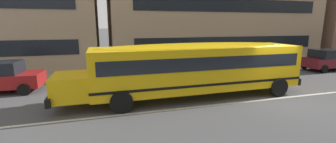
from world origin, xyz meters
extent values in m
plane|color=#4C4C4F|center=(0.00, 0.00, 0.00)|extent=(400.00, 400.00, 0.00)
cube|color=gray|center=(0.00, 7.62, 0.01)|extent=(120.00, 3.00, 0.01)
cube|color=silver|center=(0.00, 0.00, 0.00)|extent=(110.00, 0.16, 0.01)
cube|color=yellow|center=(-3.58, 1.40, 1.48)|extent=(10.17, 2.40, 2.03)
cube|color=yellow|center=(-9.39, 1.35, 0.97)|extent=(1.49, 1.95, 1.01)
cube|color=black|center=(-10.13, 1.35, 0.63)|extent=(0.21, 2.31, 0.33)
cube|color=black|center=(1.57, 1.45, 0.63)|extent=(0.21, 2.31, 0.33)
cube|color=black|center=(-3.58, 1.40, 1.84)|extent=(9.56, 2.43, 0.59)
cube|color=black|center=(-3.58, 1.40, 0.88)|extent=(10.19, 2.43, 0.11)
ellipsoid|color=yellow|center=(-3.58, 1.40, 2.49)|extent=(9.76, 2.21, 0.33)
cylinder|color=red|center=(-6.84, 2.69, 1.37)|extent=(0.41, 0.41, 0.03)
cylinder|color=black|center=(-7.42, 0.22, 0.46)|extent=(0.92, 0.27, 0.92)
cylinder|color=black|center=(-7.44, 2.52, 0.46)|extent=(0.92, 0.27, 0.92)
cylinder|color=black|center=(0.29, 0.29, 0.46)|extent=(0.92, 0.27, 0.92)
cylinder|color=black|center=(0.27, 2.59, 0.46)|extent=(0.92, 0.27, 0.92)
cube|color=maroon|center=(8.85, 4.77, 0.65)|extent=(3.95, 1.81, 0.70)
cube|color=black|center=(8.70, 4.77, 1.32)|extent=(2.24, 1.62, 0.64)
cylinder|color=black|center=(10.12, 5.66, 0.30)|extent=(0.60, 0.20, 0.60)
cylinder|color=black|center=(7.52, 5.58, 0.30)|extent=(0.60, 0.20, 0.60)
cylinder|color=black|center=(7.57, 3.88, 0.30)|extent=(0.60, 0.20, 0.60)
cube|color=maroon|center=(-13.26, 4.84, 0.65)|extent=(3.98, 1.88, 0.70)
cylinder|color=black|center=(-11.92, 5.63, 0.30)|extent=(0.61, 0.21, 0.60)
cylinder|color=black|center=(-12.00, 3.93, 0.30)|extent=(0.61, 0.21, 0.60)
cube|color=black|center=(2.90, 9.10, 1.92)|extent=(17.16, 0.04, 1.10)
cube|color=black|center=(2.90, 9.10, 5.12)|extent=(17.16, 0.04, 1.10)
camera|label=1|loc=(-7.98, -8.62, 3.53)|focal=24.12mm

